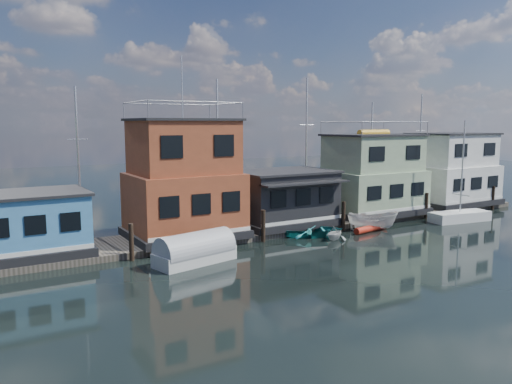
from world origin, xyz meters
TOP-DOWN VIEW (x-y plane):
  - ground at (0.00, 0.00)m, footprint 160.00×160.00m
  - dock at (0.00, 12.00)m, footprint 48.00×5.00m
  - houseboat_blue at (-18.00, 12.00)m, footprint 6.40×4.90m
  - houseboat_red at (-8.50, 12.00)m, footprint 7.40×5.90m
  - houseboat_dark at (-0.50, 11.98)m, footprint 7.40×6.10m
  - houseboat_green at (8.50, 12.00)m, footprint 8.40×5.90m
  - houseboat_white at (18.50, 12.00)m, footprint 8.40×5.90m
  - pilings at (-0.33, 9.20)m, footprint 42.28×0.28m
  - background_masts at (4.76, 18.00)m, footprint 36.40×0.16m
  - red_kayak at (4.53, 7.88)m, footprint 3.44×1.07m
  - motorboat at (4.95, 8.16)m, footprint 3.98×3.13m
  - dinghy_white at (0.56, 7.26)m, footprint 2.31×2.17m
  - day_sailer at (13.54, 7.08)m, footprint 5.37×2.47m
  - tarp_runabout at (-10.04, 6.83)m, footprint 5.05×2.88m
  - dinghy_teal at (-0.04, 8.88)m, footprint 5.18×4.68m

SIDE VIEW (x-z plane):
  - ground at x=0.00m, z-range 0.00..0.00m
  - dock at x=0.00m, z-range 0.00..0.40m
  - red_kayak at x=4.53m, z-range 0.00..0.50m
  - dinghy_teal at x=-0.04m, z-range 0.00..0.88m
  - day_sailer at x=13.54m, z-range -3.62..4.54m
  - dinghy_white at x=0.56m, z-range 0.00..0.98m
  - tarp_runabout at x=-10.04m, z-range -0.24..1.68m
  - motorboat at x=4.95m, z-range 0.00..1.46m
  - pilings at x=-0.33m, z-range 0.00..2.20m
  - houseboat_blue at x=-18.00m, z-range 0.38..4.04m
  - houseboat_dark at x=-0.50m, z-range 0.39..4.45m
  - houseboat_white at x=18.50m, z-range 0.21..6.87m
  - houseboat_green at x=8.50m, z-range 0.03..7.06m
  - houseboat_red at x=-8.50m, z-range -1.83..10.03m
  - background_masts at x=4.76m, z-range -0.45..11.55m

